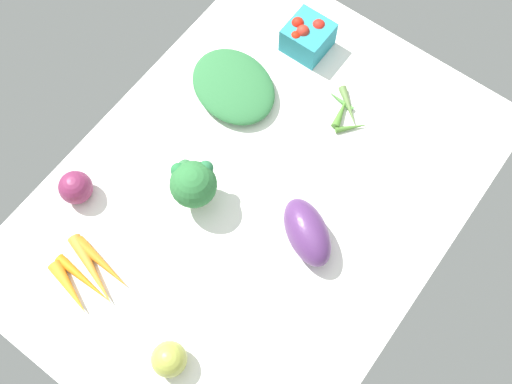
{
  "coord_description": "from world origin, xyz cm",
  "views": [
    {
      "loc": [
        -39.26,
        -29.2,
        121.79
      ],
      "look_at": [
        0.0,
        0.0,
        4.0
      ],
      "focal_mm": 43.59,
      "sensor_mm": 36.0,
      "label": 1
    }
  ],
  "objects_px": {
    "leafy_greens_clump": "(233,86)",
    "berry_basket": "(307,36)",
    "okra_pile": "(346,111)",
    "carrot_bunch": "(88,275)",
    "red_onion_near_basket": "(76,187)",
    "broccoli_head": "(193,183)",
    "eggplant": "(307,232)",
    "heirloom_tomato_green": "(169,359)"
  },
  "relations": [
    {
      "from": "broccoli_head",
      "to": "okra_pile",
      "type": "bearing_deg",
      "value": -21.27
    },
    {
      "from": "broccoli_head",
      "to": "leafy_greens_clump",
      "type": "xyz_separation_m",
      "value": [
        0.25,
        0.09,
        -0.05
      ]
    },
    {
      "from": "broccoli_head",
      "to": "eggplant",
      "type": "relative_size",
      "value": 0.82
    },
    {
      "from": "eggplant",
      "to": "okra_pile",
      "type": "xyz_separation_m",
      "value": [
        0.29,
        0.1,
        -0.03
      ]
    },
    {
      "from": "red_onion_near_basket",
      "to": "broccoli_head",
      "type": "bearing_deg",
      "value": -55.11
    },
    {
      "from": "leafy_greens_clump",
      "to": "heirloom_tomato_green",
      "type": "bearing_deg",
      "value": -153.83
    },
    {
      "from": "berry_basket",
      "to": "eggplant",
      "type": "bearing_deg",
      "value": -145.24
    },
    {
      "from": "eggplant",
      "to": "berry_basket",
      "type": "xyz_separation_m",
      "value": [
        0.38,
        0.27,
        -0.0
      ]
    },
    {
      "from": "heirloom_tomato_green",
      "to": "okra_pile",
      "type": "relative_size",
      "value": 0.52
    },
    {
      "from": "red_onion_near_basket",
      "to": "heirloom_tomato_green",
      "type": "height_order",
      "value": "red_onion_near_basket"
    },
    {
      "from": "red_onion_near_basket",
      "to": "carrot_bunch",
      "type": "bearing_deg",
      "value": -131.29
    },
    {
      "from": "red_onion_near_basket",
      "to": "leafy_greens_clump",
      "type": "relative_size",
      "value": 0.33
    },
    {
      "from": "broccoli_head",
      "to": "carrot_bunch",
      "type": "xyz_separation_m",
      "value": [
        -0.26,
        0.06,
        -0.06
      ]
    },
    {
      "from": "leafy_greens_clump",
      "to": "carrot_bunch",
      "type": "height_order",
      "value": "leafy_greens_clump"
    },
    {
      "from": "eggplant",
      "to": "okra_pile",
      "type": "height_order",
      "value": "eggplant"
    },
    {
      "from": "heirloom_tomato_green",
      "to": "red_onion_near_basket",
      "type": "bearing_deg",
      "value": 68.13
    },
    {
      "from": "broccoli_head",
      "to": "leafy_greens_clump",
      "type": "distance_m",
      "value": 0.27
    },
    {
      "from": "leafy_greens_clump",
      "to": "red_onion_near_basket",
      "type": "bearing_deg",
      "value": 164.78
    },
    {
      "from": "red_onion_near_basket",
      "to": "eggplant",
      "type": "bearing_deg",
      "value": -65.15
    },
    {
      "from": "broccoli_head",
      "to": "heirloom_tomato_green",
      "type": "xyz_separation_m",
      "value": [
        -0.29,
        -0.17,
        -0.04
      ]
    },
    {
      "from": "eggplant",
      "to": "carrot_bunch",
      "type": "xyz_separation_m",
      "value": [
        -0.32,
        0.3,
        -0.03
      ]
    },
    {
      "from": "red_onion_near_basket",
      "to": "berry_basket",
      "type": "relative_size",
      "value": 0.73
    },
    {
      "from": "leafy_greens_clump",
      "to": "berry_basket",
      "type": "relative_size",
      "value": 2.23
    },
    {
      "from": "leafy_greens_clump",
      "to": "berry_basket",
      "type": "height_order",
      "value": "berry_basket"
    },
    {
      "from": "heirloom_tomato_green",
      "to": "carrot_bunch",
      "type": "bearing_deg",
      "value": 82.94
    },
    {
      "from": "okra_pile",
      "to": "red_onion_near_basket",
      "type": "bearing_deg",
      "value": 145.61
    },
    {
      "from": "eggplant",
      "to": "leafy_greens_clump",
      "type": "height_order",
      "value": "eggplant"
    },
    {
      "from": "okra_pile",
      "to": "carrot_bunch",
      "type": "distance_m",
      "value": 0.64
    },
    {
      "from": "eggplant",
      "to": "red_onion_near_basket",
      "type": "xyz_separation_m",
      "value": [
        -0.2,
        0.43,
        -0.01
      ]
    },
    {
      "from": "broccoli_head",
      "to": "heirloom_tomato_green",
      "type": "distance_m",
      "value": 0.34
    },
    {
      "from": "carrot_bunch",
      "to": "eggplant",
      "type": "bearing_deg",
      "value": -42.86
    },
    {
      "from": "broccoli_head",
      "to": "red_onion_near_basket",
      "type": "xyz_separation_m",
      "value": [
        -0.14,
        0.2,
        -0.04
      ]
    },
    {
      "from": "eggplant",
      "to": "berry_basket",
      "type": "bearing_deg",
      "value": 156.33
    },
    {
      "from": "broccoli_head",
      "to": "heirloom_tomato_green",
      "type": "bearing_deg",
      "value": -149.29
    },
    {
      "from": "broccoli_head",
      "to": "berry_basket",
      "type": "bearing_deg",
      "value": 4.09
    },
    {
      "from": "red_onion_near_basket",
      "to": "berry_basket",
      "type": "height_order",
      "value": "berry_basket"
    },
    {
      "from": "heirloom_tomato_green",
      "to": "okra_pile",
      "type": "height_order",
      "value": "heirloom_tomato_green"
    },
    {
      "from": "eggplant",
      "to": "heirloom_tomato_green",
      "type": "bearing_deg",
      "value": -68.7
    },
    {
      "from": "broccoli_head",
      "to": "red_onion_near_basket",
      "type": "bearing_deg",
      "value": 124.89
    },
    {
      "from": "red_onion_near_basket",
      "to": "carrot_bunch",
      "type": "height_order",
      "value": "red_onion_near_basket"
    },
    {
      "from": "okra_pile",
      "to": "carrot_bunch",
      "type": "relative_size",
      "value": 0.79
    },
    {
      "from": "okra_pile",
      "to": "broccoli_head",
      "type": "bearing_deg",
      "value": 158.73
    }
  ]
}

